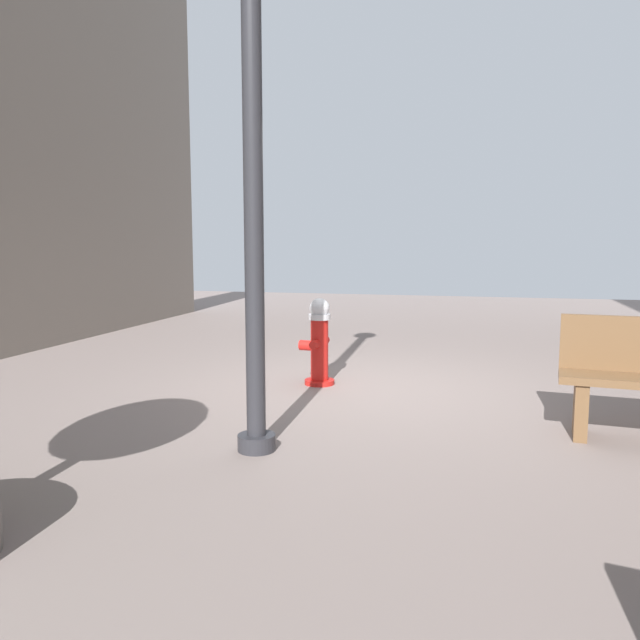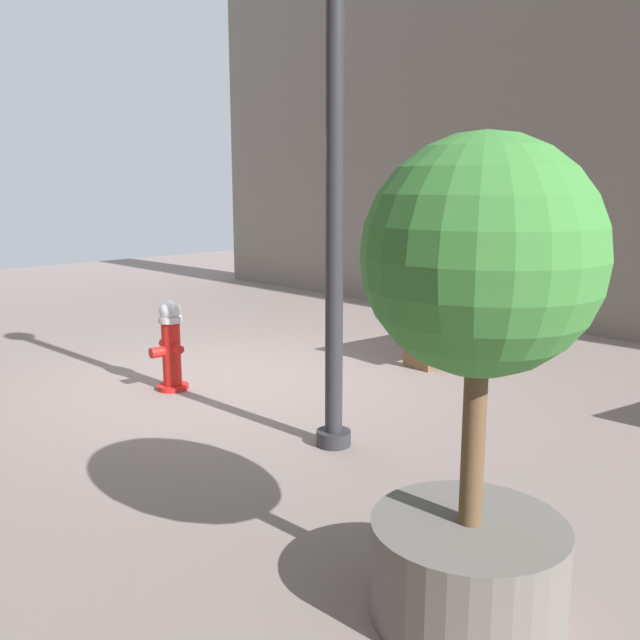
{
  "view_description": "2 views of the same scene",
  "coord_description": "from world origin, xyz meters",
  "px_view_note": "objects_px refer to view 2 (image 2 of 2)",
  "views": [
    {
      "loc": [
        -1.07,
        6.41,
        1.54
      ],
      "look_at": [
        0.24,
        1.21,
        0.87
      ],
      "focal_mm": 35.69,
      "sensor_mm": 36.0,
      "label": 1
    },
    {
      "loc": [
        4.26,
        5.79,
        2.09
      ],
      "look_at": [
        0.1,
        1.57,
        0.9
      ],
      "focal_mm": 38.48,
      "sensor_mm": 36.0,
      "label": 2
    }
  ],
  "objects_px": {
    "planter_tree": "(478,342)",
    "street_lamp": "(335,87)",
    "fire_hydrant": "(171,345)",
    "bench_near": "(455,318)"
  },
  "relations": [
    {
      "from": "fire_hydrant",
      "to": "street_lamp",
      "type": "distance_m",
      "value": 3.21
    },
    {
      "from": "planter_tree",
      "to": "street_lamp",
      "type": "distance_m",
      "value": 2.69
    },
    {
      "from": "bench_near",
      "to": "street_lamp",
      "type": "distance_m",
      "value": 3.94
    },
    {
      "from": "bench_near",
      "to": "planter_tree",
      "type": "distance_m",
      "value": 5.2
    },
    {
      "from": "fire_hydrant",
      "to": "bench_near",
      "type": "xyz_separation_m",
      "value": [
        -3.16,
        1.28,
        0.03
      ]
    },
    {
      "from": "fire_hydrant",
      "to": "planter_tree",
      "type": "distance_m",
      "value": 4.46
    },
    {
      "from": "fire_hydrant",
      "to": "bench_near",
      "type": "height_order",
      "value": "bench_near"
    },
    {
      "from": "bench_near",
      "to": "planter_tree",
      "type": "height_order",
      "value": "planter_tree"
    },
    {
      "from": "bench_near",
      "to": "planter_tree",
      "type": "bearing_deg",
      "value": 35.27
    },
    {
      "from": "planter_tree",
      "to": "street_lamp",
      "type": "xyz_separation_m",
      "value": [
        -1.12,
        -2.01,
        1.4
      ]
    }
  ]
}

